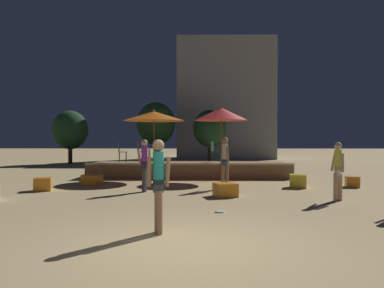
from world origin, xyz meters
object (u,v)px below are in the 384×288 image
object	(u,v)px
patio_umbrella_0	(221,114)
person_0	(144,163)
frisbee_disc	(220,211)
background_tree_1	(210,129)
cube_seat_1	(298,181)
cube_seat_3	(352,182)
person_2	(225,160)
person_3	(338,170)
background_tree_2	(156,124)
bistro_chair_2	(121,150)
patio_umbrella_1	(154,116)
bistro_chair_0	(214,149)
bistro_chair_1	(140,150)
cube_seat_2	(43,184)
cube_seat_5	(92,180)
person_1	(158,182)
cube_seat_4	(225,190)
background_tree_0	(70,130)

from	to	relation	value
patio_umbrella_0	person_0	xyz separation A→B (m)	(-2.74, -3.68, -1.85)
frisbee_disc	person_0	bearing A→B (deg)	123.81
background_tree_1	cube_seat_1	bearing A→B (deg)	-78.90
cube_seat_3	person_2	world-z (taller)	person_2
person_3	background_tree_2	xyz separation A→B (m)	(-6.92, 16.71, 1.95)
background_tree_1	background_tree_2	size ratio (longest dim) A/B	0.87
bistro_chair_2	patio_umbrella_1	bearing A→B (deg)	-123.69
cube_seat_1	frisbee_disc	bearing A→B (deg)	-124.16
cube_seat_1	bistro_chair_0	bearing A→B (deg)	121.34
person_3	bistro_chair_1	size ratio (longest dim) A/B	1.82
patio_umbrella_0	background_tree_1	distance (m)	11.06
person_0	frisbee_disc	world-z (taller)	person_0
cube_seat_2	background_tree_1	distance (m)	15.88
person_0	bistro_chair_2	xyz separation A→B (m)	(-1.68, 4.44, 0.31)
cube_seat_5	background_tree_1	size ratio (longest dim) A/B	0.20
person_3	cube_seat_3	bearing A→B (deg)	34.78
cube_seat_2	background_tree_2	xyz separation A→B (m)	(2.18, 14.80, 2.61)
person_1	bistro_chair_0	xyz separation A→B (m)	(1.52, 11.07, 0.30)
cube_seat_1	person_3	bearing A→B (deg)	-83.05
person_0	background_tree_2	bearing A→B (deg)	-171.12
patio_umbrella_0	person_3	world-z (taller)	patio_umbrella_0
cube_seat_4	bistro_chair_2	world-z (taller)	bistro_chair_2
background_tree_0	bistro_chair_0	bearing A→B (deg)	-39.16
cube_seat_5	background_tree_2	world-z (taller)	background_tree_2
cube_seat_2	cube_seat_3	world-z (taller)	cube_seat_2
background_tree_1	background_tree_2	bearing A→B (deg)	175.61
cube_seat_2	cube_seat_3	bearing A→B (deg)	5.66
cube_seat_2	bistro_chair_1	size ratio (longest dim) A/B	0.74
patio_umbrella_1	cube_seat_2	size ratio (longest dim) A/B	4.49
patio_umbrella_0	cube_seat_2	bearing A→B (deg)	-150.87
cube_seat_1	background_tree_1	bearing A→B (deg)	101.10
cube_seat_4	cube_seat_1	bearing A→B (deg)	37.22
patio_umbrella_0	bistro_chair_0	xyz separation A→B (m)	(-0.22, 2.05, -1.54)
cube_seat_5	background_tree_0	world-z (taller)	background_tree_0
patio_umbrella_0	cube_seat_1	bearing A→B (deg)	-44.55
person_2	person_0	bearing A→B (deg)	-10.38
bistro_chair_2	background_tree_1	bearing A→B (deg)	-38.24
patio_umbrella_1	bistro_chair_0	world-z (taller)	patio_umbrella_1
cube_seat_3	patio_umbrella_0	bearing A→B (deg)	152.40
cube_seat_1	background_tree_2	size ratio (longest dim) A/B	0.16
person_2	background_tree_0	bearing A→B (deg)	-80.17
bistro_chair_1	background_tree_1	size ratio (longest dim) A/B	0.24
cube_seat_4	cube_seat_3	bearing A→B (deg)	25.32
patio_umbrella_1	cube_seat_4	bearing A→B (deg)	-60.91
person_0	frisbee_disc	xyz separation A→B (m)	(2.25, -3.36, -0.91)
cube_seat_5	bistro_chair_1	bearing A→B (deg)	65.56
frisbee_disc	background_tree_1	size ratio (longest dim) A/B	0.06
patio_umbrella_1	person_2	xyz separation A→B (m)	(2.82, -3.09, -1.72)
cube_seat_2	person_0	world-z (taller)	person_0
cube_seat_1	bistro_chair_0	distance (m)	5.45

